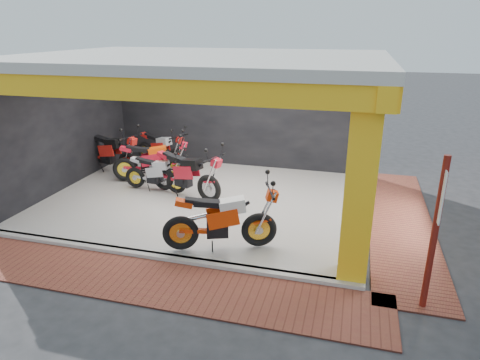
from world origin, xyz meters
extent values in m
plane|color=#2D2D30|center=(0.00, 0.00, 0.00)|extent=(80.00, 80.00, 0.00)
cube|color=silver|center=(0.00, 2.00, 0.05)|extent=(8.00, 6.00, 0.10)
cube|color=beige|center=(0.00, 2.00, 3.60)|extent=(8.40, 6.40, 0.20)
cube|color=black|center=(0.00, 5.10, 1.75)|extent=(8.20, 0.20, 3.50)
cube|color=black|center=(-4.10, 2.00, 1.75)|extent=(0.20, 6.20, 3.50)
cube|color=yellow|center=(3.75, -0.75, 1.75)|extent=(0.50, 0.50, 3.50)
cube|color=yellow|center=(0.00, -1.00, 3.30)|extent=(8.40, 0.30, 0.40)
cube|color=yellow|center=(4.00, 2.00, 3.30)|extent=(0.30, 6.40, 0.40)
cube|color=silver|center=(0.00, -1.02, 0.05)|extent=(8.00, 0.20, 0.10)
cube|color=brown|center=(0.00, -1.80, 0.01)|extent=(9.00, 1.40, 0.03)
cube|color=brown|center=(4.80, 2.00, 0.01)|extent=(1.40, 7.00, 0.03)
cylinder|color=maroon|center=(4.90, -1.28, 1.29)|extent=(0.10, 0.10, 2.57)
cube|color=white|center=(4.90, -1.28, 1.96)|extent=(0.03, 0.36, 0.82)
camera|label=1|loc=(3.59, -7.71, 4.29)|focal=32.00mm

